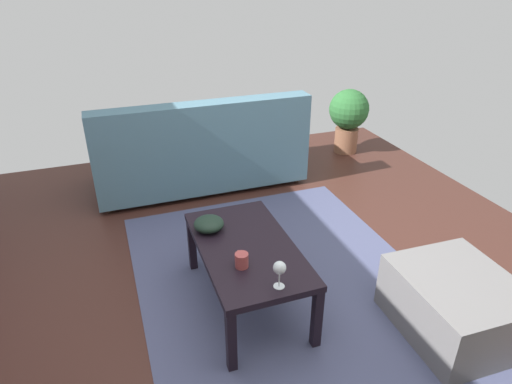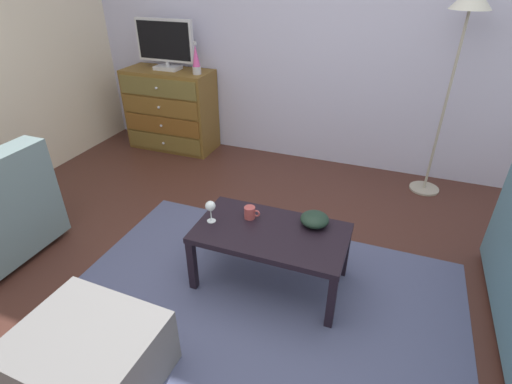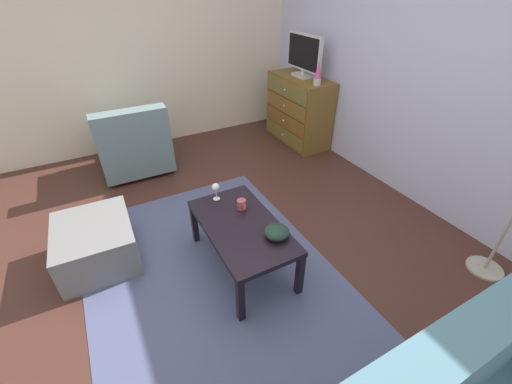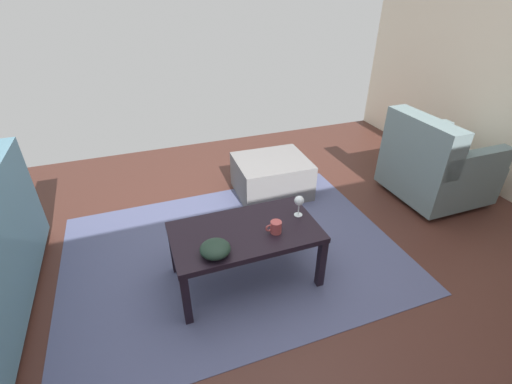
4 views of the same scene
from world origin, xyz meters
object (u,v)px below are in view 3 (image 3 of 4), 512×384
object	(u,v)px
mug	(242,205)
armchair	(133,145)
wine_glass	(216,188)
lava_lamp	(318,73)
tv	(304,55)
ottoman	(96,243)
dresser	(298,110)
bowl_decorative	(277,232)
coffee_table	(242,230)

from	to	relation	value
mug	armchair	xyz separation A→B (m)	(-1.89, -0.54, -0.13)
wine_glass	lava_lamp	bearing A→B (deg)	119.71
tv	lava_lamp	world-z (taller)	tv
tv	ottoman	distance (m)	3.29
wine_glass	armchair	distance (m)	1.72
wine_glass	armchair	size ratio (longest dim) A/B	0.19
dresser	wine_glass	xyz separation A→B (m)	(1.43, -1.85, 0.09)
armchair	ottoman	size ratio (longest dim) A/B	1.21
armchair	ottoman	world-z (taller)	armchair
armchair	lava_lamp	bearing A→B (deg)	74.13
tv	bowl_decorative	distance (m)	2.77
tv	armchair	size ratio (longest dim) A/B	0.80
lava_lamp	wine_glass	size ratio (longest dim) A/B	2.10
mug	bowl_decorative	world-z (taller)	bowl_decorative
coffee_table	tv	bearing A→B (deg)	135.23
tv	mug	bearing A→B (deg)	-46.28
tv	bowl_decorative	size ratio (longest dim) A/B	3.54
tv	armchair	world-z (taller)	tv
coffee_table	bowl_decorative	xyz separation A→B (m)	(0.25, 0.17, 0.10)
mug	armchair	distance (m)	1.97
mug	tv	bearing A→B (deg)	133.72
coffee_table	bowl_decorative	world-z (taller)	bowl_decorative
coffee_table	bowl_decorative	bearing A→B (deg)	34.04
ottoman	armchair	bearing A→B (deg)	157.08
lava_lamp	armchair	size ratio (longest dim) A/B	0.39
bowl_decorative	coffee_table	bearing A→B (deg)	-145.96
mug	ottoman	distance (m)	1.27
dresser	coffee_table	bearing A→B (deg)	-44.37
tv	ottoman	world-z (taller)	tv
coffee_table	armchair	distance (m)	2.12
ottoman	coffee_table	bearing A→B (deg)	59.15
armchair	ottoman	bearing A→B (deg)	-22.92
lava_lamp	bowl_decorative	bearing A→B (deg)	-43.33
ottoman	bowl_decorative	bearing A→B (deg)	54.30
coffee_table	ottoman	xyz separation A→B (m)	(-0.63, -1.06, -0.20)
dresser	bowl_decorative	xyz separation A→B (m)	(2.10, -1.64, 0.02)
tv	mug	distance (m)	2.51
dresser	bowl_decorative	bearing A→B (deg)	-38.03
mug	armchair	size ratio (longest dim) A/B	0.13
mug	wine_glass	bearing A→B (deg)	-150.71
tv	bowl_decorative	world-z (taller)	tv
dresser	ottoman	distance (m)	3.13
coffee_table	wine_glass	world-z (taller)	wine_glass
coffee_table	bowl_decorative	size ratio (longest dim) A/B	5.23
lava_lamp	bowl_decorative	world-z (taller)	lava_lamp
bowl_decorative	tv	bearing A→B (deg)	141.55
armchair	bowl_decorative	bearing A→B (deg)	14.86
coffee_table	wine_glass	bearing A→B (deg)	-174.79
lava_lamp	tv	bearing A→B (deg)	170.51
bowl_decorative	ottoman	xyz separation A→B (m)	(-0.88, -1.23, -0.29)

